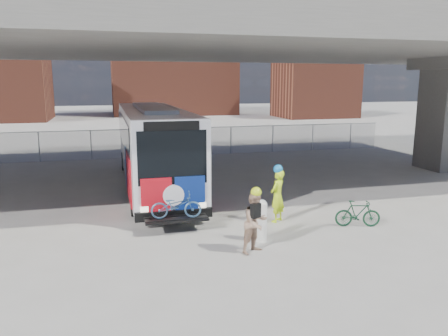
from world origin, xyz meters
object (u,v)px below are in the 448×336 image
object	(u,v)px
bus	(153,141)
bike_parked	(358,214)
bollard	(261,219)
cyclist_tan	(256,222)
cyclist_hivis	(277,194)

from	to	relation	value
bus	bike_parked	bearing A→B (deg)	-52.00
bollard	bike_parked	bearing A→B (deg)	6.75
cyclist_tan	bike_parked	world-z (taller)	cyclist_tan
bus	bike_parked	distance (m)	9.72
bus	cyclist_hivis	size ratio (longest dim) A/B	6.47
bus	bollard	xyz separation A→B (m)	(2.36, -7.96, -1.42)
bike_parked	bus	bearing A→B (deg)	55.41
cyclist_tan	bus	bearing A→B (deg)	74.23
cyclist_hivis	cyclist_tan	distance (m)	2.94
bus	bollard	size ratio (longest dim) A/B	9.99
cyclist_tan	cyclist_hivis	bearing A→B (deg)	28.39
cyclist_hivis	cyclist_tan	world-z (taller)	cyclist_hivis
bus	bike_parked	size ratio (longest dim) A/B	8.70
cyclist_hivis	cyclist_tan	xyz separation A→B (m)	(-1.63, -2.44, -0.07)
cyclist_tan	bike_parked	size ratio (longest dim) A/B	1.27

